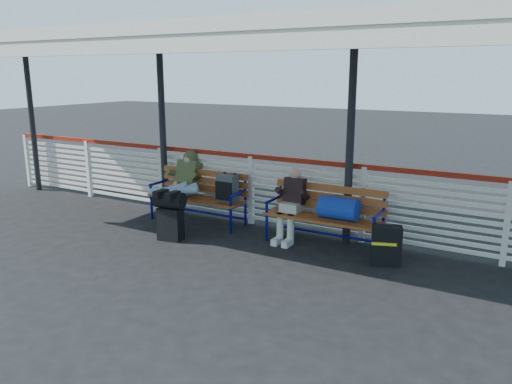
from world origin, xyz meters
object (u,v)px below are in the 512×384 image
Objects in this scene: bench_left at (208,190)px; traveler_man at (179,187)px; suitcase_side at (386,245)px; companion_person at (291,203)px; bench_right at (332,209)px; luggage_stack at (170,214)px.

traveler_man is at bearing -135.29° from bench_left.
suitcase_side is at bearing -6.69° from bench_left.
suitcase_side is at bearing -10.54° from companion_person.
bench_right is 1.03m from suitcase_side.
bench_right is at bearing 5.79° from traveler_man.
bench_right is 0.67m from companion_person.
traveler_man is 2.96× the size of suitcase_side.
luggage_stack is 3.32m from suitcase_side.
traveler_man reaches higher than luggage_stack.
companion_person reaches higher than luggage_stack.
companion_person is (1.65, 0.95, 0.17)m from luggage_stack.
luggage_stack is 1.04m from bench_left.
bench_left is (0.00, 1.03, 0.17)m from luggage_stack.
suitcase_side is (3.25, 0.65, -0.15)m from luggage_stack.
bench_left is 2.32m from bench_right.
traveler_man reaches higher than bench_right.
luggage_stack is at bearing -150.12° from companion_person.
traveler_man reaches higher than suitcase_side.
bench_right reaches higher than suitcase_side.
bench_right is at bearing -1.84° from bench_left.
traveler_man is (-0.35, -0.35, 0.09)m from bench_left.
companion_person is (-0.67, -0.01, 0.00)m from bench_right.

